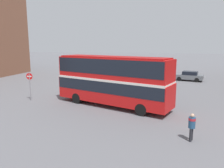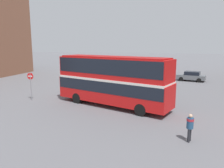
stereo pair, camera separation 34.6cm
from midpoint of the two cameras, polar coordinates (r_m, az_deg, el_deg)
The scene contains 6 objects.
ground_plane at distance 20.12m, azimuth -0.10°, elevation -5.49°, with size 240.00×240.00×0.00m, color slate.
double_decker_bus at distance 19.34m, azimuth -0.51°, elevation 1.58°, with size 10.97×6.03×4.45m.
pedestrian_foreground at distance 13.35m, azimuth 19.42°, elevation -9.90°, with size 0.52×0.52×1.63m.
parked_car_kerb_near at distance 33.79m, azimuth 3.44°, elevation 2.26°, with size 4.13×2.05×1.50m.
parked_car_kerb_far at distance 35.20m, azimuth 19.24°, elevation 2.01°, with size 4.42×2.80×1.46m.
no_entry_sign at distance 22.73m, azimuth -21.10°, elevation 0.46°, with size 0.66×0.08×2.76m.
Camera 1 is at (4.32, -18.87, 5.48)m, focal length 35.00 mm.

